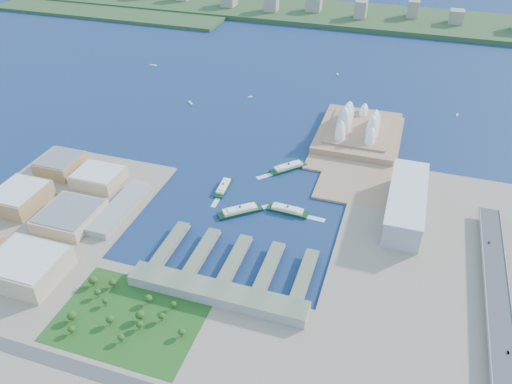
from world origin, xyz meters
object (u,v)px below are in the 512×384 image
(ferry_d, at_px, (288,209))
(ferry_a, at_px, (223,186))
(ferry_b, at_px, (289,166))
(car_b, at_px, (508,352))
(car_c, at_px, (489,242))
(opera_house, at_px, (360,119))
(toaster_building, at_px, (406,203))
(ferry_c, at_px, (240,209))

(ferry_d, bearing_deg, ferry_a, 79.34)
(ferry_b, bearing_deg, car_b, 0.38)
(ferry_b, bearing_deg, car_c, 22.66)
(opera_house, distance_m, car_b, 452.35)
(toaster_building, xyz_separation_m, ferry_d, (-148.27, -40.50, -15.21))
(opera_house, relative_size, ferry_d, 3.22)
(ferry_d, distance_m, car_c, 249.50)
(toaster_building, bearing_deg, opera_house, 114.23)
(toaster_building, bearing_deg, ferry_d, -164.72)
(car_b, distance_m, car_c, 162.68)
(ferry_d, height_order, car_c, car_c)
(toaster_building, relative_size, ferry_d, 2.77)
(ferry_b, distance_m, ferry_c, 130.13)
(ferry_c, distance_m, ferry_d, 63.56)
(opera_house, bearing_deg, car_c, -51.88)
(ferry_d, bearing_deg, ferry_c, 112.97)
(car_b, relative_size, car_c, 0.77)
(ferry_c, distance_m, car_c, 309.84)
(opera_house, xyz_separation_m, ferry_b, (-84.82, -136.06, -26.44))
(car_b, bearing_deg, ferry_b, -43.55)
(ferry_a, distance_m, ferry_c, 62.71)
(ferry_b, height_order, car_c, car_c)
(ferry_a, xyz_separation_m, ferry_d, (101.71, -25.35, 0.54))
(opera_house, height_order, toaster_building, opera_house)
(ferry_d, xyz_separation_m, car_c, (249.27, -2.90, 10.28))
(ferry_b, bearing_deg, opera_house, 101.99)
(ferry_b, xyz_separation_m, ferry_d, (26.54, -104.45, -0.27))
(opera_house, distance_m, ferry_b, 162.50)
(ferry_a, xyz_separation_m, ferry_b, (75.16, 79.09, 0.81))
(car_b, height_order, car_c, car_c)
(ferry_d, bearing_deg, car_b, -119.39)
(ferry_c, bearing_deg, ferry_b, -54.16)
(ferry_d, distance_m, car_b, 306.02)
(car_b, bearing_deg, ferry_c, -24.43)
(ferry_c, bearing_deg, car_c, -125.91)
(ferry_b, distance_m, ferry_d, 107.77)
(opera_house, relative_size, car_c, 36.08)
(opera_house, xyz_separation_m, toaster_building, (90.00, -200.00, -11.50))
(toaster_building, distance_m, car_b, 233.02)
(ferry_b, relative_size, car_c, 11.80)
(toaster_building, relative_size, ferry_c, 2.53)
(car_c, bearing_deg, ferry_d, -0.67)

